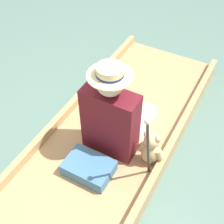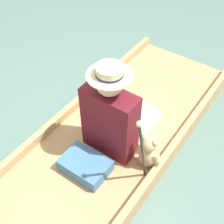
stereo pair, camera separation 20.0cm
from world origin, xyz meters
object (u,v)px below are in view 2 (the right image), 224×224
(seated_person, at_px, (115,116))
(teddy_bear, at_px, (148,152))
(wine_glass, at_px, (105,100))
(walking_cane, at_px, (142,148))

(seated_person, relative_size, teddy_bear, 2.47)
(teddy_bear, bearing_deg, wine_glass, 151.67)
(seated_person, distance_m, teddy_bear, 0.41)
(wine_glass, bearing_deg, seated_person, -43.24)
(seated_person, height_order, teddy_bear, seated_person)
(seated_person, xyz_separation_m, walking_cane, (0.41, -0.26, 0.15))
(wine_glass, xyz_separation_m, walking_cane, (0.78, -0.61, 0.42))
(walking_cane, bearing_deg, wine_glass, 142.05)
(seated_person, relative_size, walking_cane, 1.10)
(teddy_bear, xyz_separation_m, walking_cane, (0.04, -0.21, 0.31))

